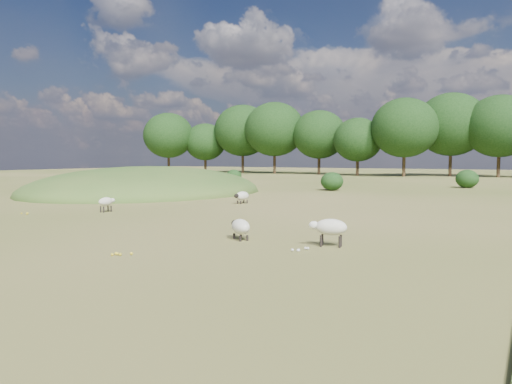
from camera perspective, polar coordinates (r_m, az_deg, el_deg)
ground at (r=39.54m, az=8.84°, el=0.07°), size 160.00×160.00×0.00m
mound at (r=38.86m, az=-12.33°, el=-0.05°), size 16.00×20.00×4.00m
treeline at (r=74.01m, az=17.82°, el=6.82°), size 96.28×14.66×11.70m
shrubs at (r=45.76m, az=11.32°, el=1.51°), size 24.79×10.92×1.59m
sheep_0 at (r=15.12m, az=8.43°, el=-4.01°), size 1.21×0.69×0.84m
sheep_2 at (r=16.24m, az=-1.82°, el=-3.98°), size 1.15×1.02×0.68m
sheep_3 at (r=25.43m, az=-16.74°, el=-1.07°), size 0.44×1.00×0.73m
sheep_5 at (r=28.81m, az=-1.62°, el=-0.46°), size 0.66×1.25×0.70m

